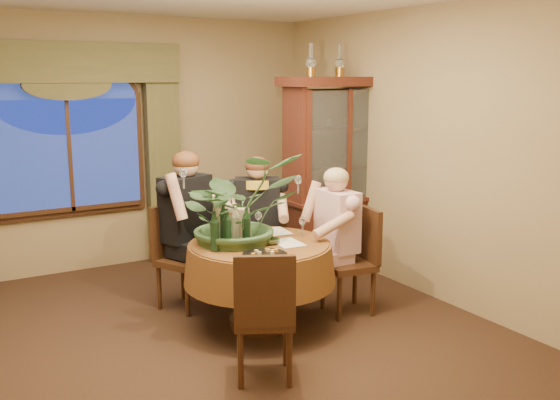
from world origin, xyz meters
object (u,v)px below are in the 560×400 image
dining_table (260,285)px  wine_bottle_1 (246,227)px  person_pink (337,239)px  wine_bottle_0 (227,228)px  oil_lamp_center (340,60)px  wine_bottle_5 (236,225)px  chair_front_left (264,314)px  person_back (186,229)px  wine_bottle_3 (216,226)px  chair_back_right (266,244)px  chair_back (184,258)px  oil_lamp_right (367,61)px  wine_bottle_2 (215,231)px  oil_lamp_left (311,60)px  wine_bottle_4 (224,223)px  chair_right (348,262)px  stoneware_vase (243,225)px  person_scarf (257,225)px  centerpiece_plant (237,166)px  china_cabinet (338,175)px  olive_bowl (271,241)px

dining_table → wine_bottle_1: (-0.15, -0.05, 0.54)m
person_pink → wine_bottle_0: size_ratio=4.06×
oil_lamp_center → wine_bottle_5: bearing=-150.3°
wine_bottle_1 → chair_front_left: bearing=-109.2°
person_back → wine_bottle_3: 0.74m
chair_back_right → chair_back: (-0.89, -0.05, 0.00)m
oil_lamp_right → wine_bottle_2: oil_lamp_right is taller
oil_lamp_left → wine_bottle_3: bearing=-148.6°
person_pink → wine_bottle_0: 1.14m
wine_bottle_3 → wine_bottle_1: bearing=-39.2°
oil_lamp_right → wine_bottle_4: (-2.19, -0.89, -1.39)m
chair_right → stoneware_vase: 1.06m
oil_lamp_left → person_scarf: size_ratio=0.25×
oil_lamp_left → chair_back_right: size_ratio=0.35×
chair_back → wine_bottle_4: 0.73m
wine_bottle_1 → wine_bottle_5: size_ratio=1.00×
person_back → person_scarf: size_ratio=1.07×
dining_table → person_back: bearing=111.9°
wine_bottle_0 → wine_bottle_3: size_ratio=1.00×
wine_bottle_4 → dining_table: bearing=-33.6°
oil_lamp_center → person_scarf: (-1.17, -0.27, -1.61)m
oil_lamp_left → oil_lamp_right: (0.74, 0.00, 0.00)m
chair_right → wine_bottle_3: wine_bottle_3 is taller
chair_back → centerpiece_plant: size_ratio=0.83×
china_cabinet → oil_lamp_left: size_ratio=6.27×
chair_front_left → oil_lamp_left: bearing=76.4°
dining_table → person_pink: (0.80, -0.00, 0.30)m
chair_right → china_cabinet: bearing=-22.8°
stoneware_vase → oil_lamp_center: bearing=29.7°
chair_right → wine_bottle_5: (-1.05, 0.18, 0.44)m
person_back → chair_back_right: bearing=155.8°
dining_table → oil_lamp_center: 2.70m
stoneware_vase → olive_bowl: size_ratio=1.91×
oil_lamp_center → chair_right: 2.29m
oil_lamp_right → wine_bottle_1: oil_lamp_right is taller
stoneware_vase → chair_front_left: bearing=-108.6°
oil_lamp_right → centerpiece_plant: (-2.07, -0.91, -0.90)m
oil_lamp_center → centerpiece_plant: oil_lamp_center is taller
olive_bowl → wine_bottle_5: (-0.26, 0.13, 0.14)m
china_cabinet → wine_bottle_3: bearing=-153.8°
china_cabinet → wine_bottle_5: size_ratio=6.46×
person_scarf → centerpiece_plant: (-0.53, -0.63, 0.71)m
dining_table → china_cabinet: bearing=34.1°
person_back → stoneware_vase: person_back is taller
oil_lamp_left → centerpiece_plant: 1.84m
oil_lamp_right → wine_bottle_5: 2.74m
olive_bowl → wine_bottle_3: wine_bottle_3 is taller
dining_table → oil_lamp_right: (1.94, 1.06, 1.93)m
china_cabinet → oil_lamp_center: size_ratio=6.27×
stoneware_vase → centerpiece_plant: centerpiece_plant is taller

